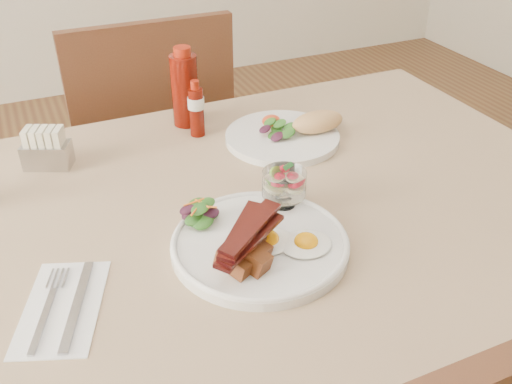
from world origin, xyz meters
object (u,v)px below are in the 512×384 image
object	(u,v)px
chair_far	(151,153)
hot_sauce_bottle	(196,109)
ketchup_bottle	(185,89)
sugar_caddy	(46,150)
second_plate	(291,132)
main_plate	(260,245)
fruit_cup	(284,184)
table	(238,247)

from	to	relation	value
chair_far	hot_sauce_bottle	size ratio (longest dim) A/B	7.54
ketchup_bottle	sugar_caddy	world-z (taller)	ketchup_bottle
second_plate	hot_sauce_bottle	size ratio (longest dim) A/B	2.10
main_plate	fruit_cup	size ratio (longest dim) A/B	3.70
table	chair_far	world-z (taller)	chair_far
main_plate	sugar_caddy	world-z (taller)	sugar_caddy
chair_far	second_plate	size ratio (longest dim) A/B	3.59
table	chair_far	bearing A→B (deg)	90.00
chair_far	sugar_caddy	bearing A→B (deg)	-126.40
fruit_cup	second_plate	bearing A→B (deg)	60.46
chair_far	fruit_cup	distance (m)	0.77
fruit_cup	second_plate	distance (m)	0.28
chair_far	fruit_cup	world-z (taller)	chair_far
sugar_caddy	ketchup_bottle	bearing A→B (deg)	37.47
ketchup_bottle	sugar_caddy	bearing A→B (deg)	-166.74
table	main_plate	size ratio (longest dim) A/B	4.75
second_plate	hot_sauce_bottle	xyz separation A→B (m)	(-0.17, 0.10, 0.04)
chair_far	second_plate	bearing A→B (deg)	-67.12
main_plate	hot_sauce_bottle	bearing A→B (deg)	84.53
main_plate	ketchup_bottle	distance (m)	0.48
fruit_cup	sugar_caddy	distance (m)	0.48
chair_far	ketchup_bottle	distance (m)	0.44
table	second_plate	distance (m)	0.29
hot_sauce_bottle	second_plate	bearing A→B (deg)	-30.19
main_plate	table	bearing A→B (deg)	84.18
fruit_cup	ketchup_bottle	xyz separation A→B (m)	(-0.04, 0.40, 0.02)
second_plate	chair_far	bearing A→B (deg)	112.88
main_plate	hot_sauce_bottle	size ratio (longest dim) A/B	2.27
main_plate	ketchup_bottle	xyz separation A→B (m)	(0.04, 0.48, 0.07)
second_plate	sugar_caddy	distance (m)	0.49
chair_far	sugar_caddy	world-z (taller)	chair_far
ketchup_bottle	sugar_caddy	xyz separation A→B (m)	(-0.31, -0.07, -0.05)
main_plate	second_plate	bearing A→B (deg)	55.80
fruit_cup	ketchup_bottle	world-z (taller)	ketchup_bottle
main_plate	hot_sauce_bottle	xyz separation A→B (m)	(0.04, 0.41, 0.05)
second_plate	sugar_caddy	world-z (taller)	sugar_caddy
hot_sauce_bottle	sugar_caddy	size ratio (longest dim) A/B	1.22
sugar_caddy	table	bearing A→B (deg)	-20.62
fruit_cup	sugar_caddy	xyz separation A→B (m)	(-0.35, 0.33, -0.02)
table	hot_sauce_bottle	size ratio (longest dim) A/B	10.79
chair_far	main_plate	world-z (taller)	chair_far
main_plate	second_plate	distance (m)	0.38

